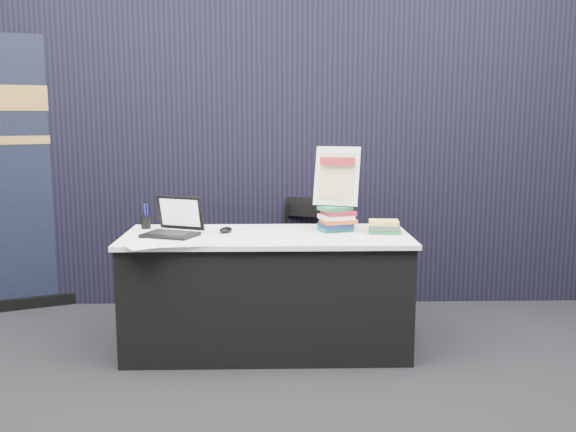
# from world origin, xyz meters

# --- Properties ---
(floor) EXTENTS (8.00, 8.00, 0.00)m
(floor) POSITION_xyz_m (0.00, 0.00, 0.00)
(floor) COLOR black
(floor) RESTS_ON ground
(wall_back) EXTENTS (8.00, 0.02, 3.50)m
(wall_back) POSITION_xyz_m (0.00, 4.00, 1.75)
(wall_back) COLOR beige
(wall_back) RESTS_ON floor
(drape_partition) EXTENTS (6.00, 0.08, 2.40)m
(drape_partition) POSITION_xyz_m (0.00, 1.60, 1.20)
(drape_partition) COLOR black
(drape_partition) RESTS_ON floor
(display_table) EXTENTS (1.80, 0.75, 0.75)m
(display_table) POSITION_xyz_m (0.00, 0.55, 0.38)
(display_table) COLOR black
(display_table) RESTS_ON floor
(laptop) EXTENTS (0.37, 0.36, 0.24)m
(laptop) POSITION_xyz_m (-0.60, 0.53, 0.81)
(laptop) COLOR black
(laptop) RESTS_ON display_table
(mouse) EXTENTS (0.11, 0.13, 0.04)m
(mouse) POSITION_xyz_m (-0.26, 0.61, 0.77)
(mouse) COLOR black
(mouse) RESTS_ON display_table
(brochure_left) EXTENTS (0.32, 0.30, 0.00)m
(brochure_left) POSITION_xyz_m (-0.67, 0.22, 0.75)
(brochure_left) COLOR silver
(brochure_left) RESTS_ON display_table
(brochure_mid) EXTENTS (0.32, 0.26, 0.00)m
(brochure_mid) POSITION_xyz_m (-0.58, 0.46, 0.75)
(brochure_mid) COLOR silver
(brochure_mid) RESTS_ON display_table
(brochure_right) EXTENTS (0.35, 0.26, 0.00)m
(brochure_right) POSITION_xyz_m (-0.47, 0.27, 0.75)
(brochure_right) COLOR silver
(brochure_right) RESTS_ON display_table
(pen_cup) EXTENTS (0.08, 0.08, 0.08)m
(pen_cup) POSITION_xyz_m (-0.80, 0.77, 0.79)
(pen_cup) COLOR black
(pen_cup) RESTS_ON display_table
(book_stack_tall) EXTENTS (0.24, 0.21, 0.16)m
(book_stack_tall) POSITION_xyz_m (0.45, 0.65, 0.83)
(book_stack_tall) COLOR #1C636D
(book_stack_tall) RESTS_ON display_table
(book_stack_short) EXTENTS (0.22, 0.18, 0.08)m
(book_stack_short) POSITION_xyz_m (0.76, 0.58, 0.79)
(book_stack_short) COLOR #1F753E
(book_stack_short) RESTS_ON display_table
(info_sign) EXTENTS (0.31, 0.20, 0.39)m
(info_sign) POSITION_xyz_m (0.45, 0.68, 1.10)
(info_sign) COLOR black
(info_sign) RESTS_ON book_stack_tall
(pullup_banner) EXTENTS (0.85, 0.44, 2.09)m
(pullup_banner) POSITION_xyz_m (-1.86, 1.50, 0.93)
(pullup_banner) COLOR black
(pullup_banner) RESTS_ON floor
(stacking_chair) EXTENTS (0.48, 0.49, 0.86)m
(stacking_chair) POSITION_xyz_m (0.33, 1.35, 0.48)
(stacking_chair) COLOR black
(stacking_chair) RESTS_ON floor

